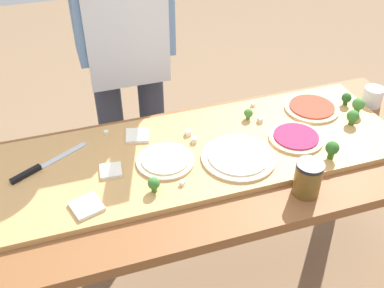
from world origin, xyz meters
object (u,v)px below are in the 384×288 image
object	(u,v)px
pizza_whole_beet_magenta	(296,138)
broccoli_floret_front_mid	(358,105)
pizza_slice_far_right	(137,135)
cheese_crumble_c	(188,133)
cheese_crumble_d	(260,120)
sauce_jar	(308,178)
pizza_slice_near_right	(111,171)
pizza_whole_white_garlic	(239,157)
pizza_whole_tomato_red	(312,108)
broccoli_floret_center_right	(248,113)
cheese_crumble_a	(106,133)
cheese_crumble_f	(182,183)
broccoli_floret_front_right	(154,184)
pizza_whole_cheese_artichoke	(165,160)
cheese_crumble_b	(253,105)
prep_table	(198,185)
broccoli_floret_front_left	(332,149)
broccoli_floret_back_right	(346,98)
chefs_knife	(39,167)
cook_center	(124,31)
pizza_slice_far_left	(87,206)
flour_cup	(373,98)

from	to	relation	value
pizza_whole_beet_magenta	broccoli_floret_front_mid	size ratio (longest dim) A/B	2.90
pizza_whole_beet_magenta	pizza_slice_far_right	bearing A→B (deg)	160.27
cheese_crumble_c	cheese_crumble_d	size ratio (longest dim) A/B	1.07
sauce_jar	pizza_slice_far_right	bearing A→B (deg)	136.09
pizza_slice_near_right	cheese_crumble_d	distance (m)	0.62
pizza_whole_white_garlic	sauce_jar	bearing A→B (deg)	-53.88
pizza_whole_tomato_red	sauce_jar	world-z (taller)	sauce_jar
broccoli_floret_center_right	cheese_crumble_a	distance (m)	0.55
cheese_crumble_f	broccoli_floret_front_right	bearing A→B (deg)	-179.71
broccoli_floret_front_mid	cheese_crumble_f	distance (m)	0.81
pizza_whole_cheese_artichoke	cheese_crumble_b	size ratio (longest dim) A/B	14.74
pizza_slice_near_right	sauce_jar	distance (m)	0.65
pizza_whole_beet_magenta	cheese_crumble_a	world-z (taller)	same
pizza_slice_far_right	pizza_whole_cheese_artichoke	bearing A→B (deg)	-71.20
pizza_slice_far_right	broccoli_floret_front_mid	xyz separation A→B (m)	(0.87, -0.12, 0.04)
pizza_whole_beet_magenta	prep_table	bearing A→B (deg)	179.63
cheese_crumble_f	broccoli_floret_front_left	bearing A→B (deg)	-2.96
pizza_whole_beet_magenta	cheese_crumble_a	distance (m)	0.71
broccoli_floret_back_right	cheese_crumble_f	distance (m)	0.82
chefs_knife	pizza_whole_cheese_artichoke	xyz separation A→B (m)	(0.42, -0.10, 0.00)
broccoli_floret_front_mid	cheese_crumble_a	bearing A→B (deg)	170.11
pizza_whole_tomato_red	cheese_crumble_b	world-z (taller)	pizza_whole_tomato_red
pizza_slice_far_right	sauce_jar	size ratio (longest dim) A/B	0.70
chefs_knife	cheese_crumble_c	world-z (taller)	cheese_crumble_c
pizza_slice_far_right	cook_center	xyz separation A→B (m)	(0.06, 0.44, 0.22)
prep_table	broccoli_floret_back_right	distance (m)	0.72
broccoli_floret_front_mid	cheese_crumble_f	world-z (taller)	broccoli_floret_front_mid
pizza_slice_far_left	cheese_crumble_c	size ratio (longest dim) A/B	4.55
cheese_crumble_f	broccoli_floret_front_mid	bearing A→B (deg)	13.26
broccoli_floret_front_right	cheese_crumble_f	world-z (taller)	broccoli_floret_front_right
broccoli_floret_front_mid	broccoli_floret_back_right	bearing A→B (deg)	93.18
pizza_slice_far_left	flour_cup	xyz separation A→B (m)	(1.22, 0.26, 0.01)
pizza_whole_beet_magenta	sauce_jar	xyz separation A→B (m)	(-0.10, -0.24, 0.03)
prep_table	cheese_crumble_b	size ratio (longest dim) A/B	134.54
cheese_crumble_b	cheese_crumble_c	distance (m)	0.33
pizza_whole_white_garlic	broccoli_floret_center_right	bearing A→B (deg)	58.80
cheese_crumble_f	pizza_whole_tomato_red	bearing A→B (deg)	23.04
cheese_crumble_d	broccoli_floret_back_right	bearing A→B (deg)	0.86
broccoli_floret_front_left	pizza_slice_far_right	bearing A→B (deg)	151.69
pizza_slice_far_left	cheese_crumble_f	size ratio (longest dim) A/B	5.91
broccoli_floret_front_right	sauce_jar	size ratio (longest dim) A/B	0.44
pizza_slice_far_left	broccoli_floret_front_left	size ratio (longest dim) A/B	1.30
cheese_crumble_b	pizza_whole_tomato_red	bearing A→B (deg)	-23.88
broccoli_floret_front_left	cheese_crumble_a	size ratio (longest dim) A/B	4.33
flour_cup	prep_table	bearing A→B (deg)	-170.12
pizza_whole_tomato_red	broccoli_floret_center_right	xyz separation A→B (m)	(-0.27, 0.02, 0.02)
cheese_crumble_b	flour_cup	size ratio (longest dim) A/B	0.17
broccoli_floret_front_mid	cheese_crumble_c	size ratio (longest dim) A/B	3.60
pizza_slice_near_right	pizza_whole_cheese_artichoke	bearing A→B (deg)	-1.87
chefs_knife	cheese_crumble_b	world-z (taller)	chefs_knife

